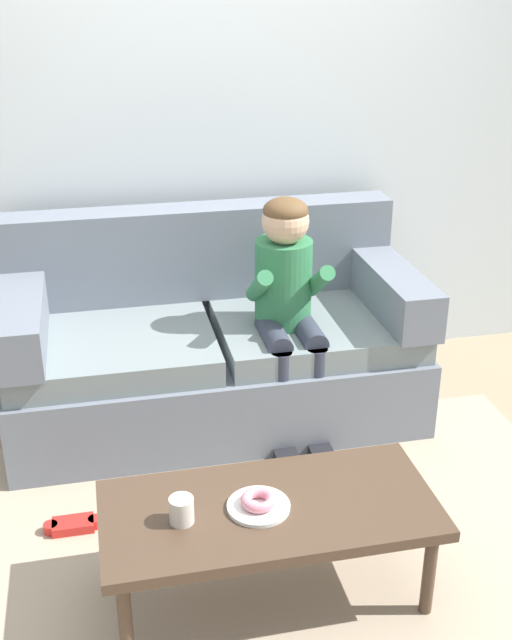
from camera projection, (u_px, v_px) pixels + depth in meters
name	position (u px, v px, depth m)	size (l,w,h in m)	color
ground	(275.00, 511.00, 3.17)	(10.00, 10.00, 0.00)	#9E896B
wall_back	(211.00, 103.00, 3.84)	(8.00, 0.10, 2.80)	silver
area_rug	(291.00, 551.00, 2.94)	(2.52, 1.86, 0.01)	tan
couch	(213.00, 346.00, 3.76)	(1.90, 0.90, 0.96)	slate
coffee_table	(269.00, 515.00, 2.61)	(1.12, 0.52, 0.38)	#4C3828
person_child	(287.00, 295.00, 3.50)	(0.34, 0.58, 1.10)	#337A4C
plate	(259.00, 506.00, 2.58)	(0.21, 0.21, 0.01)	white
donut	(259.00, 500.00, 2.57)	(0.12, 0.12, 0.04)	pink
mug	(182.00, 510.00, 2.50)	(0.08, 0.08, 0.09)	silver
toy_controller	(73.00, 526.00, 3.04)	(0.23, 0.09, 0.05)	red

